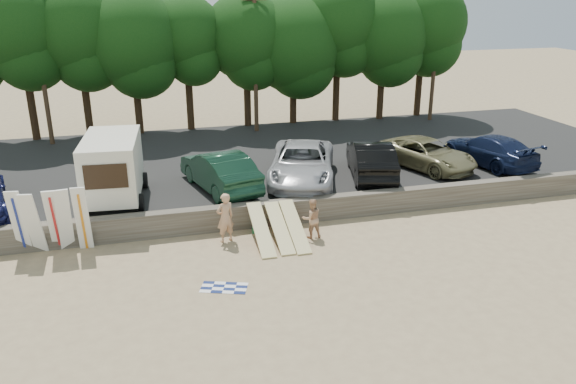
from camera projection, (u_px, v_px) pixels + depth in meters
name	position (u px, v px, depth m)	size (l,w,h in m)	color
ground	(295.00, 256.00, 20.43)	(120.00, 120.00, 0.00)	tan
seawall	(275.00, 213.00, 22.98)	(44.00, 0.50, 1.00)	#6B6356
parking_lot	(242.00, 164.00, 29.83)	(44.00, 14.50, 0.70)	#282828
treeline	(229.00, 33.00, 34.22)	(33.33, 6.26, 9.21)	#382616
utility_poles	(255.00, 54.00, 33.55)	(25.80, 0.26, 9.00)	#473321
box_trailer	(113.00, 166.00, 23.24)	(2.73, 4.46, 2.73)	silver
car_1	(220.00, 171.00, 24.78)	(1.83, 5.25, 1.73)	#133624
car_2	(302.00, 163.00, 25.81)	(2.85, 6.18, 1.72)	#B0B0B6
car_3	(371.00, 159.00, 26.47)	(1.82, 5.22, 1.72)	black
car_4	(427.00, 154.00, 27.77)	(2.38, 5.17, 1.44)	olive
car_5	(489.00, 150.00, 28.27)	(2.16, 5.30, 1.54)	black
surfboard_upright_0	(19.00, 223.00, 20.04)	(0.50, 0.06, 2.60)	white
surfboard_upright_1	(33.00, 224.00, 20.02)	(0.50, 0.06, 2.60)	white
surfboard_upright_2	(55.00, 221.00, 20.27)	(0.50, 0.06, 2.60)	white
surfboard_upright_3	(64.00, 220.00, 20.32)	(0.50, 0.06, 2.60)	white
surfboard_upright_4	(82.00, 219.00, 20.39)	(0.50, 0.06, 2.60)	white
surfboard_low_0	(261.00, 229.00, 21.25)	(0.56, 3.00, 0.07)	beige
surfboard_low_1	(279.00, 227.00, 21.51)	(0.56, 3.00, 0.07)	beige
surfboard_low_2	(295.00, 226.00, 21.55)	(0.56, 3.00, 0.07)	beige
beachgoer_a	(225.00, 218.00, 21.25)	(0.71, 0.47, 1.96)	tan
beachgoer_b	(312.00, 218.00, 21.68)	(0.77, 0.60, 1.58)	tan
cooler	(257.00, 228.00, 22.34)	(0.38, 0.30, 0.32)	#248647
gear_bag	(293.00, 226.00, 22.71)	(0.30, 0.25, 0.22)	#D75D19
beach_towel	(224.00, 288.00, 18.25)	(1.50, 1.50, 0.00)	white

